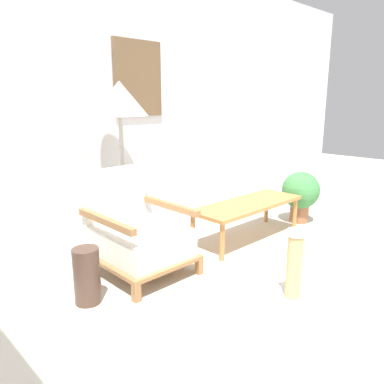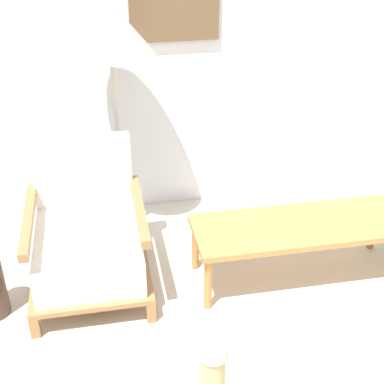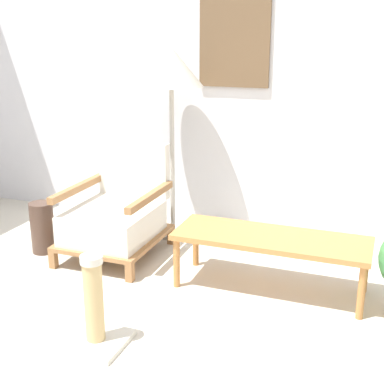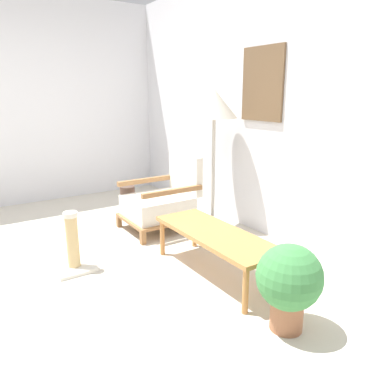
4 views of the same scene
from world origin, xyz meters
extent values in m
cube|color=silver|center=(0.00, 2.15, 1.35)|extent=(8.00, 0.06, 2.70)
cube|color=olive|center=(-0.88, 0.91, 0.06)|extent=(0.05, 0.05, 0.13)
cube|color=olive|center=(-0.28, 0.91, 0.06)|extent=(0.05, 0.05, 0.13)
cube|color=olive|center=(-0.88, 1.62, 0.06)|extent=(0.05, 0.05, 0.13)
cube|color=olive|center=(-0.28, 1.62, 0.06)|extent=(0.05, 0.05, 0.13)
cube|color=olive|center=(-0.58, 1.26, 0.14)|extent=(0.66, 0.76, 0.03)
cube|color=silver|center=(-0.58, 1.24, 0.26)|extent=(0.58, 0.66, 0.22)
cube|color=silver|center=(-0.58, 1.60, 0.59)|extent=(0.58, 0.08, 0.43)
cube|color=olive|center=(-0.88, 1.26, 0.49)|extent=(0.05, 0.70, 0.05)
cube|color=olive|center=(-0.28, 1.26, 0.49)|extent=(0.05, 0.70, 0.05)
cylinder|color=#B7B2A8|center=(-0.35, 1.82, 0.01)|extent=(0.30, 0.30, 0.03)
cylinder|color=#B7B2A8|center=(-0.35, 1.82, 0.62)|extent=(0.04, 0.04, 1.18)
cone|color=#B2AD9E|center=(-0.35, 1.82, 1.36)|extent=(0.50, 0.50, 0.30)
cube|color=#B2753D|center=(0.62, 1.13, 0.35)|extent=(1.24, 0.44, 0.04)
cylinder|color=#B2753D|center=(0.04, 0.95, 0.17)|extent=(0.04, 0.04, 0.34)
cylinder|color=#B2753D|center=(0.04, 1.31, 0.17)|extent=(0.04, 0.04, 0.34)
cylinder|color=#B2753D|center=(1.20, 1.31, 0.17)|extent=(0.04, 0.04, 0.34)
cylinder|color=beige|center=(-0.11, 0.18, 0.49)|extent=(0.12, 0.12, 0.04)
camera|label=1|loc=(-2.21, -1.02, 1.34)|focal=35.00mm
camera|label=2|loc=(-0.46, -1.25, 2.06)|focal=50.00mm
camera|label=3|loc=(1.27, -2.00, 1.62)|focal=50.00mm
camera|label=4|loc=(2.90, -0.60, 1.47)|focal=35.00mm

